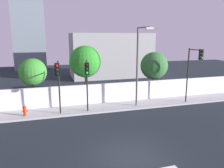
{
  "coord_description": "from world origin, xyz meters",
  "views": [
    {
      "loc": [
        -3.91,
        -9.86,
        6.26
      ],
      "look_at": [
        0.87,
        6.5,
        2.54
      ],
      "focal_mm": 35.42,
      "sensor_mm": 36.0,
      "label": 1
    }
  ],
  "objects_px": {
    "traffic_light_right": "(87,76)",
    "street_lamp_curbside": "(139,60)",
    "traffic_light_left": "(58,77)",
    "traffic_light_center": "(194,64)",
    "roadside_tree_midright": "(85,62)",
    "fire_hydrant": "(25,110)",
    "roadside_tree_rightmost": "(154,66)",
    "roadside_tree_midleft": "(33,72)"
  },
  "relations": [
    {
      "from": "traffic_light_right",
      "to": "street_lamp_curbside",
      "type": "distance_m",
      "value": 4.75
    },
    {
      "from": "traffic_light_left",
      "to": "traffic_light_center",
      "type": "height_order",
      "value": "traffic_light_center"
    },
    {
      "from": "roadside_tree_midright",
      "to": "traffic_light_left",
      "type": "bearing_deg",
      "value": -126.41
    },
    {
      "from": "roadside_tree_midright",
      "to": "street_lamp_curbside",
      "type": "bearing_deg",
      "value": -34.88
    },
    {
      "from": "fire_hydrant",
      "to": "traffic_light_left",
      "type": "bearing_deg",
      "value": -22.27
    },
    {
      "from": "traffic_light_right",
      "to": "street_lamp_curbside",
      "type": "height_order",
      "value": "street_lamp_curbside"
    },
    {
      "from": "traffic_light_right",
      "to": "traffic_light_center",
      "type": "bearing_deg",
      "value": 0.15
    },
    {
      "from": "traffic_light_center",
      "to": "roadside_tree_midright",
      "type": "xyz_separation_m",
      "value": [
        -9.1,
        3.59,
        0.11
      ]
    },
    {
      "from": "roadside_tree_rightmost",
      "to": "roadside_tree_midright",
      "type": "bearing_deg",
      "value": 180.0
    },
    {
      "from": "fire_hydrant",
      "to": "roadside_tree_midleft",
      "type": "height_order",
      "value": "roadside_tree_midleft"
    },
    {
      "from": "traffic_light_center",
      "to": "roadside_tree_midright",
      "type": "distance_m",
      "value": 9.78
    },
    {
      "from": "fire_hydrant",
      "to": "roadside_tree_rightmost",
      "type": "distance_m",
      "value": 12.82
    },
    {
      "from": "traffic_light_left",
      "to": "traffic_light_center",
      "type": "xyz_separation_m",
      "value": [
        11.75,
        0.0,
        0.54
      ]
    },
    {
      "from": "traffic_light_left",
      "to": "roadside_tree_midright",
      "type": "height_order",
      "value": "roadside_tree_midright"
    },
    {
      "from": "traffic_light_left",
      "to": "fire_hydrant",
      "type": "xyz_separation_m",
      "value": [
        -2.61,
        1.07,
        -2.69
      ]
    },
    {
      "from": "traffic_light_center",
      "to": "roadside_tree_midleft",
      "type": "bearing_deg",
      "value": 165.35
    },
    {
      "from": "traffic_light_right",
      "to": "roadside_tree_rightmost",
      "type": "distance_m",
      "value": 8.32
    },
    {
      "from": "street_lamp_curbside",
      "to": "roadside_tree_midleft",
      "type": "height_order",
      "value": "street_lamp_curbside"
    },
    {
      "from": "traffic_light_left",
      "to": "roadside_tree_rightmost",
      "type": "distance_m",
      "value": 10.31
    },
    {
      "from": "traffic_light_left",
      "to": "traffic_light_center",
      "type": "bearing_deg",
      "value": 0.01
    },
    {
      "from": "roadside_tree_midleft",
      "to": "roadside_tree_rightmost",
      "type": "bearing_deg",
      "value": -0.0
    },
    {
      "from": "traffic_light_right",
      "to": "roadside_tree_rightmost",
      "type": "bearing_deg",
      "value": 25.73
    },
    {
      "from": "traffic_light_left",
      "to": "fire_hydrant",
      "type": "height_order",
      "value": "traffic_light_left"
    },
    {
      "from": "traffic_light_center",
      "to": "fire_hydrant",
      "type": "distance_m",
      "value": 14.76
    },
    {
      "from": "traffic_light_center",
      "to": "fire_hydrant",
      "type": "xyz_separation_m",
      "value": [
        -14.36,
        1.07,
        -3.23
      ]
    },
    {
      "from": "roadside_tree_midright",
      "to": "roadside_tree_rightmost",
      "type": "distance_m",
      "value": 7.04
    },
    {
      "from": "traffic_light_left",
      "to": "traffic_light_right",
      "type": "bearing_deg",
      "value": -0.6
    },
    {
      "from": "traffic_light_right",
      "to": "fire_hydrant",
      "type": "distance_m",
      "value": 5.58
    },
    {
      "from": "traffic_light_center",
      "to": "traffic_light_right",
      "type": "distance_m",
      "value": 9.6
    },
    {
      "from": "traffic_light_left",
      "to": "roadside_tree_midleft",
      "type": "xyz_separation_m",
      "value": [
        -1.98,
        3.59,
        -0.12
      ]
    },
    {
      "from": "roadside_tree_midleft",
      "to": "roadside_tree_rightmost",
      "type": "height_order",
      "value": "roadside_tree_rightmost"
    },
    {
      "from": "traffic_light_right",
      "to": "roadside_tree_rightmost",
      "type": "height_order",
      "value": "roadside_tree_rightmost"
    },
    {
      "from": "traffic_light_left",
      "to": "roadside_tree_rightmost",
      "type": "height_order",
      "value": "roadside_tree_rightmost"
    },
    {
      "from": "traffic_light_center",
      "to": "street_lamp_curbside",
      "type": "relative_size",
      "value": 0.74
    },
    {
      "from": "traffic_light_center",
      "to": "fire_hydrant",
      "type": "relative_size",
      "value": 6.1
    },
    {
      "from": "fire_hydrant",
      "to": "roadside_tree_midleft",
      "type": "distance_m",
      "value": 3.66
    },
    {
      "from": "traffic_light_left",
      "to": "roadside_tree_midleft",
      "type": "distance_m",
      "value": 4.1
    },
    {
      "from": "traffic_light_center",
      "to": "street_lamp_curbside",
      "type": "height_order",
      "value": "street_lamp_curbside"
    },
    {
      "from": "traffic_light_left",
      "to": "roadside_tree_midright",
      "type": "distance_m",
      "value": 4.51
    },
    {
      "from": "street_lamp_curbside",
      "to": "fire_hydrant",
      "type": "relative_size",
      "value": 8.28
    },
    {
      "from": "traffic_light_center",
      "to": "roadside_tree_midright",
      "type": "bearing_deg",
      "value": 158.48
    },
    {
      "from": "traffic_light_left",
      "to": "traffic_light_center",
      "type": "distance_m",
      "value": 11.76
    }
  ]
}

